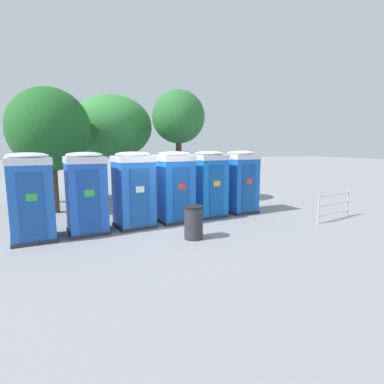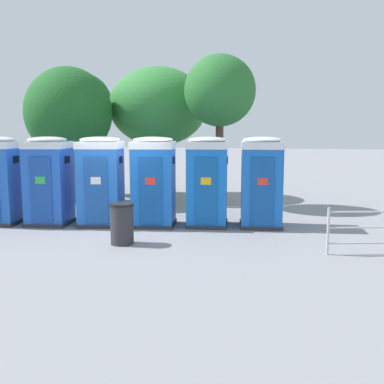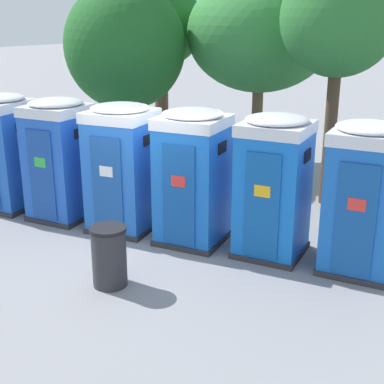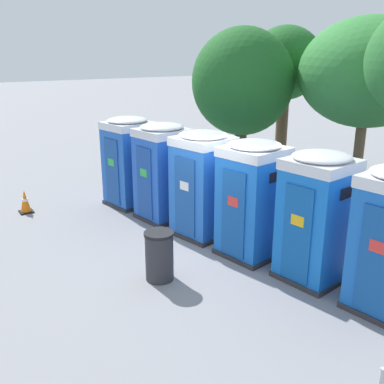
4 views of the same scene
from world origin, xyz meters
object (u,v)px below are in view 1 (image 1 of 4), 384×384
Objects in this scene: street_tree_0 at (36,123)px; street_tree_3 at (112,127)px; portapotty_0 at (31,197)px; portapotty_5 at (240,181)px; portapotty_2 at (134,189)px; street_tree_1 at (50,130)px; trash_can at (194,222)px; event_barrier at (334,205)px; portapotty_1 at (86,193)px; portapotty_4 at (209,184)px; street_tree_2 at (178,118)px; portapotty_3 at (174,186)px.

street_tree_0 is 0.98× the size of street_tree_3.
street_tree_0 is (-0.54, 6.33, 2.51)m from portapotty_0.
street_tree_0 is (-8.03, 4.95, 2.51)m from portapotty_5.
portapotty_2 is 4.77m from street_tree_1.
trash_can is 0.50× the size of event_barrier.
portapotty_2 is at bearing -88.73° from street_tree_3.
portapotty_0 is at bearing -169.98° from portapotty_1.
portapotty_1 is at bearing -168.90° from portapotty_4.
street_tree_2 reaches higher than trash_can.
portapotty_0 is at bearing -169.17° from portapotty_4.
street_tree_2 is (1.25, 3.55, 2.76)m from portapotty_3.
street_tree_1 is at bearing 154.91° from portapotty_4.
street_tree_2 is at bearing 77.15° from trash_can.
portapotty_1 is 0.48× the size of street_tree_3.
street_tree_1 is (-4.26, 3.04, 2.06)m from portapotty_3.
street_tree_1 is (-1.26, 3.57, 2.06)m from portapotty_1.
portapotty_2 is (1.50, 0.26, -0.00)m from portapotty_1.
portapotty_4 is at bearing 11.64° from portapotty_2.
portapotty_2 is at bearing 10.02° from portapotty_0.
portapotty_3 is 1.00× the size of portapotty_5.
portapotty_0 is 0.48× the size of street_tree_3.
portapotty_4 is at bearing -25.09° from street_tree_1.
portapotty_0 is 7.72m from street_tree_2.
portapotty_0 is at bearing -85.14° from street_tree_0.
portapotty_5 is (1.51, 0.24, -0.00)m from portapotty_4.
street_tree_3 reaches higher than portapotty_0.
portapotty_1 is 8.75m from event_barrier.
street_tree_2 is at bearing 37.08° from portapotty_0.
trash_can is 5.72m from event_barrier.
portapotty_0 is 1.00× the size of portapotty_2.
portapotty_0 is at bearing -169.98° from portapotty_2.
event_barrier is (4.38, -5.31, -3.48)m from street_tree_2.
street_tree_1 reaches higher than portapotty_0.
portapotty_0 is 0.48× the size of street_tree_2.
portapotty_3 is at bearing 10.07° from portapotty_1.
street_tree_0 is at bearing 121.38° from portapotty_2.
portapotty_3 is (4.50, 0.80, -0.00)m from portapotty_0.
trash_can is at bearing -29.93° from portapotty_1.
event_barrier is (4.15, -2.11, -0.72)m from portapotty_4.
portapotty_4 is (4.48, 0.88, 0.00)m from portapotty_1.
portapotty_2 is at bearing -58.62° from street_tree_0.
portapotty_1 is 2.57× the size of trash_can.
portapotty_5 is at bearing 10.57° from portapotty_1.
event_barrier is at bearing -11.84° from portapotty_2.
portapotty_5 is at bearing 10.46° from portapotty_0.
street_tree_3 reaches higher than portapotty_4.
street_tree_3 is (1.37, 6.05, 2.39)m from portapotty_1.
street_tree_2 is at bearing 54.20° from portapotty_2.
street_tree_3 reaches higher than portapotty_3.
portapotty_5 reaches higher than trash_can.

